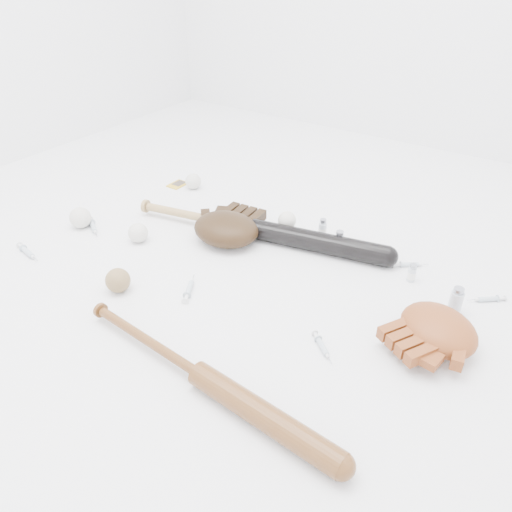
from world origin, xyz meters
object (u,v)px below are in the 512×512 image
Objects in this scene: glove_dark at (226,229)px; bat_dark at (256,229)px; pedestal at (287,232)px; bat_wood at (200,374)px.

bat_dark is at bearing 41.44° from glove_dark.
pedestal is (0.09, 0.07, -0.02)m from bat_dark.
glove_dark is 4.41× the size of pedestal.
bat_dark is 0.72m from bat_wood.
bat_wood is 0.69m from glove_dark.
pedestal is at bearing 37.12° from glove_dark.
bat_wood is at bearing -63.35° from glove_dark.
bat_dark reaches higher than bat_wood.
glove_dark reaches higher than bat_dark.
glove_dark is 0.23m from pedestal.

